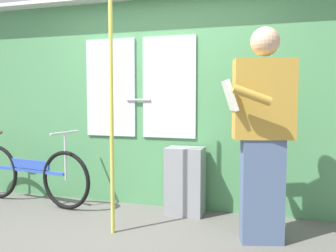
{
  "coord_description": "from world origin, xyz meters",
  "views": [
    {
      "loc": [
        1.34,
        -2.76,
        1.22
      ],
      "look_at": [
        0.29,
        0.61,
        0.95
      ],
      "focal_mm": 39.41,
      "sensor_mm": 36.0,
      "label": 1
    }
  ],
  "objects_px": {
    "passenger_reading_newspaper": "(262,130)",
    "handrail_pole": "(111,106)",
    "trash_bin_by_wall": "(185,181)",
    "bicycle_near_door": "(29,173)"
  },
  "relations": [
    {
      "from": "bicycle_near_door",
      "to": "handrail_pole",
      "type": "distance_m",
      "value": 1.65
    },
    {
      "from": "bicycle_near_door",
      "to": "passenger_reading_newspaper",
      "type": "bearing_deg",
      "value": -0.32
    },
    {
      "from": "passenger_reading_newspaper",
      "to": "trash_bin_by_wall",
      "type": "distance_m",
      "value": 1.14
    },
    {
      "from": "bicycle_near_door",
      "to": "passenger_reading_newspaper",
      "type": "height_order",
      "value": "passenger_reading_newspaper"
    },
    {
      "from": "handrail_pole",
      "to": "bicycle_near_door",
      "type": "bearing_deg",
      "value": 157.18
    },
    {
      "from": "passenger_reading_newspaper",
      "to": "trash_bin_by_wall",
      "type": "bearing_deg",
      "value": -49.63
    },
    {
      "from": "trash_bin_by_wall",
      "to": "handrail_pole",
      "type": "relative_size",
      "value": 0.31
    },
    {
      "from": "passenger_reading_newspaper",
      "to": "handrail_pole",
      "type": "xyz_separation_m",
      "value": [
        -1.29,
        -0.18,
        0.2
      ]
    },
    {
      "from": "trash_bin_by_wall",
      "to": "handrail_pole",
      "type": "height_order",
      "value": "handrail_pole"
    },
    {
      "from": "bicycle_near_door",
      "to": "passenger_reading_newspaper",
      "type": "relative_size",
      "value": 0.94
    }
  ]
}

